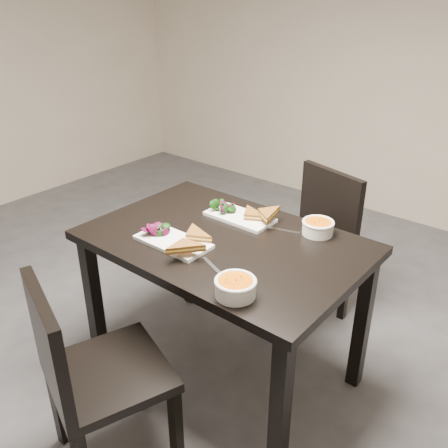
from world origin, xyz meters
The scene contains 14 objects.
ground centered at (0.00, 0.00, 0.00)m, with size 5.00×5.00×0.00m, color #47474C.
table centered at (0.32, 0.19, 0.65)m, with size 1.20×0.80×0.75m.
chair_near centered at (0.27, -0.53, 0.48)m, with size 0.54×0.54×0.85m.
chair_far centered at (0.37, 0.91, 0.48)m, with size 0.52×0.52×0.85m.
plate_near centered at (0.18, 0.02, 0.76)m, with size 0.33×0.16×0.02m, color white.
sandwich_near centered at (0.25, 0.03, 0.79)m, with size 0.16×0.12×0.05m, color #93591E, non-canonical shape.
salad_near centered at (0.08, 0.02, 0.79)m, with size 0.10×0.09×0.05m, color black, non-canonical shape.
soup_bowl_near centered at (0.63, -0.12, 0.79)m, with size 0.15×0.15×0.07m.
cutlery_near centered at (0.45, -0.02, 0.75)m, with size 0.18×0.02×0.00m, color silver.
plate_far centered at (0.25, 0.39, 0.76)m, with size 0.32×0.16×0.02m, color white.
sandwich_far centered at (0.31, 0.38, 0.79)m, with size 0.16×0.12×0.05m, color #93591E, non-canonical shape.
salad_far centered at (0.15, 0.39, 0.79)m, with size 0.10×0.09×0.04m, color black, non-canonical shape.
soup_bowl_far centered at (0.61, 0.49, 0.79)m, with size 0.14×0.14×0.06m.
cutlery_far centered at (0.46, 0.41, 0.75)m, with size 0.18×0.02×0.00m, color silver.
Camera 1 is at (1.51, -1.25, 1.74)m, focal length 38.92 mm.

